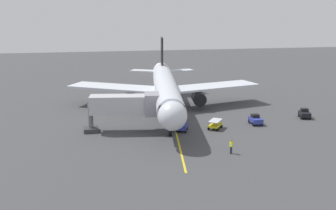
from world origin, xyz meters
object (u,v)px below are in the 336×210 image
at_px(ground_crew_marshaller, 231,146).
at_px(tug_rear_apron, 182,126).
at_px(jet_bridge, 131,105).
at_px(tug_starboard_side, 305,114).
at_px(tug_near_nose, 256,120).
at_px(baggage_cart_portside, 215,124).
at_px(ground_crew_wing_walker, 124,98).
at_px(airplane, 165,88).

xyz_separation_m(ground_crew_marshaller, tug_rear_apron, (3.50, -10.07, -0.18)).
bearing_deg(ground_crew_marshaller, jet_bridge, -46.95).
bearing_deg(ground_crew_marshaller, tug_starboard_side, -143.89).
xyz_separation_m(tug_near_nose, tug_starboard_side, (-9.17, -1.73, 0.00)).
bearing_deg(baggage_cart_portside, jet_bridge, -6.75).
bearing_deg(tug_rear_apron, baggage_cart_portside, 178.05).
bearing_deg(ground_crew_marshaller, ground_crew_wing_walker, -71.13).
relative_size(ground_crew_marshaller, tug_near_nose, 0.72).
bearing_deg(tug_starboard_side, airplane, -23.61).
bearing_deg(jet_bridge, tug_rear_apron, 169.98).
height_order(jet_bridge, tug_near_nose, jet_bridge).
bearing_deg(ground_crew_wing_walker, baggage_cart_portside, 120.67).
relative_size(jet_bridge, ground_crew_marshaller, 6.74).
relative_size(airplane, baggage_cart_portside, 13.78).
distance_m(ground_crew_wing_walker, tug_starboard_side, 31.68).
bearing_deg(ground_crew_wing_walker, tug_near_nose, 134.76).
bearing_deg(baggage_cart_portside, tug_near_nose, -172.02).
height_order(baggage_cart_portside, tug_rear_apron, tug_rear_apron).
relative_size(baggage_cart_portside, tug_rear_apron, 1.09).
relative_size(ground_crew_wing_walker, tug_near_nose, 0.72).
height_order(tug_near_nose, tug_rear_apron, same).
bearing_deg(tug_starboard_side, ground_crew_marshaller, 36.11).
relative_size(jet_bridge, tug_starboard_side, 4.36).
distance_m(tug_near_nose, tug_rear_apron, 11.59).
xyz_separation_m(airplane, ground_crew_wing_walker, (6.36, -7.30, -3.12)).
bearing_deg(baggage_cart_portside, airplane, -67.21).
distance_m(jet_bridge, tug_rear_apron, 7.81).
height_order(ground_crew_wing_walker, baggage_cart_portside, ground_crew_wing_walker).
xyz_separation_m(airplane, tug_rear_apron, (-0.03, 11.57, -3.30)).
bearing_deg(airplane, jet_bridge, 55.70).
bearing_deg(jet_bridge, tug_near_nose, 178.52).
distance_m(airplane, ground_crew_marshaller, 22.15).
height_order(baggage_cart_portside, tug_starboard_side, tug_starboard_side).
bearing_deg(airplane, tug_starboard_side, 156.39).
bearing_deg(airplane, tug_near_nose, 137.03).
height_order(airplane, jet_bridge, airplane).
relative_size(ground_crew_marshaller, ground_crew_wing_walker, 1.00).
xyz_separation_m(ground_crew_wing_walker, tug_starboard_side, (-27.12, 16.37, -0.18)).
bearing_deg(ground_crew_wing_walker, tug_rear_apron, 108.71).
bearing_deg(tug_starboard_side, tug_near_nose, 10.68).
xyz_separation_m(airplane, baggage_cart_portside, (-4.93, 11.74, -3.35)).
height_order(ground_crew_wing_walker, tug_rear_apron, ground_crew_wing_walker).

